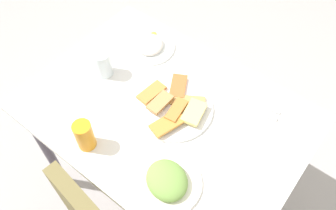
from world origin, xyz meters
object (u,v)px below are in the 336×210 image
at_px(drinking_glass, 103,64).
at_px(fork, 259,105).
at_px(dining_table, 165,123).
at_px(pide_platter, 173,106).
at_px(paper_napkin, 256,109).
at_px(soda_can, 84,135).
at_px(spoon, 254,111).
at_px(salad_plate_greens, 167,181).
at_px(salad_plate_rice, 150,45).

height_order(drinking_glass, fork, drinking_glass).
bearing_deg(dining_table, drinking_glass, 0.98).
height_order(pide_platter, paper_napkin, pide_platter).
relative_size(soda_can, spoon, 0.68).
height_order(soda_can, spoon, soda_can).
height_order(soda_can, paper_napkin, soda_can).
distance_m(soda_can, spoon, 0.64).
distance_m(salad_plate_greens, spoon, 0.45).
height_order(salad_plate_greens, salad_plate_rice, salad_plate_greens).
xyz_separation_m(salad_plate_greens, spoon, (-0.08, -0.44, -0.01)).
bearing_deg(dining_table, salad_plate_rice, -40.67).
bearing_deg(spoon, fork, -101.89).
bearing_deg(drinking_glass, salad_plate_rice, -102.84).
relative_size(pide_platter, paper_napkin, 2.75).
xyz_separation_m(dining_table, salad_plate_greens, (-0.20, 0.23, 0.12)).
relative_size(salad_plate_greens, salad_plate_rice, 1.07).
distance_m(dining_table, salad_plate_rice, 0.37).
distance_m(dining_table, soda_can, 0.35).
bearing_deg(spoon, soda_can, 39.19).
distance_m(salad_plate_greens, drinking_glass, 0.56).
bearing_deg(fork, salad_plate_rice, -11.30).
height_order(paper_napkin, fork, fork).
xyz_separation_m(salad_plate_rice, soda_can, (-0.14, 0.52, 0.05)).
bearing_deg(pide_platter, spoon, -144.97).
relative_size(soda_can, drinking_glass, 1.07).
relative_size(paper_napkin, fork, 0.68).
bearing_deg(salad_plate_greens, soda_can, 10.48).
xyz_separation_m(drinking_glass, spoon, (-0.60, -0.21, -0.05)).
relative_size(dining_table, paper_napkin, 9.43).
height_order(dining_table, fork, fork).
relative_size(pide_platter, salad_plate_rice, 1.42).
distance_m(soda_can, paper_napkin, 0.66).
bearing_deg(salad_plate_greens, pide_platter, -56.16).
distance_m(dining_table, salad_plate_greens, 0.33).
xyz_separation_m(pide_platter, salad_plate_rice, (0.29, -0.20, 0.00)).
height_order(pide_platter, salad_plate_rice, salad_plate_rice).
height_order(soda_can, drinking_glass, soda_can).
bearing_deg(fork, spoon, 77.02).
distance_m(salad_plate_rice, drinking_glass, 0.24).
distance_m(dining_table, pide_platter, 0.11).
distance_m(dining_table, spoon, 0.36).
xyz_separation_m(paper_napkin, spoon, (0.00, 0.02, 0.00)).
distance_m(dining_table, paper_napkin, 0.37).
xyz_separation_m(drinking_glass, paper_napkin, (-0.60, -0.23, -0.06)).
relative_size(salad_plate_greens, fork, 1.40).
relative_size(fork, spoon, 0.94).
bearing_deg(dining_table, soda_can, 66.85).
xyz_separation_m(dining_table, pide_platter, (-0.02, -0.03, 0.11)).
bearing_deg(pide_platter, soda_can, 65.41).
xyz_separation_m(salad_plate_greens, salad_plate_rice, (0.46, -0.46, -0.00)).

